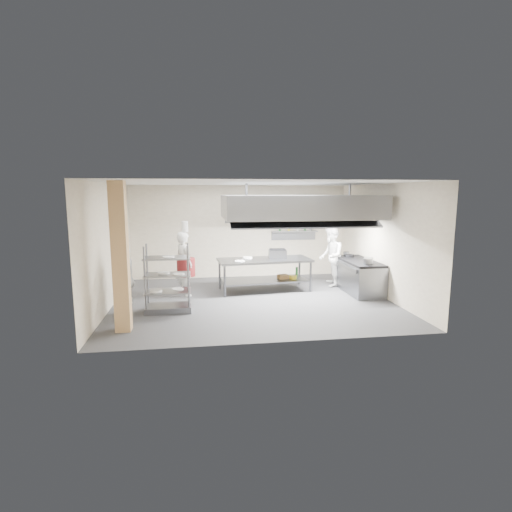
{
  "coord_description": "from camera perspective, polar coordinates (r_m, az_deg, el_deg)",
  "views": [
    {
      "loc": [
        -1.38,
        -9.98,
        2.77
      ],
      "look_at": [
        0.12,
        0.2,
        1.13
      ],
      "focal_mm": 28.0,
      "sensor_mm": 36.0,
      "label": 1
    }
  ],
  "objects": [
    {
      "name": "chef_head",
      "position": [
        10.91,
        -10.2,
        -1.09
      ],
      "size": [
        0.68,
        0.76,
        1.75
      ],
      "primitive_type": "imported",
      "rotation": [
        0.0,
        0.0,
        2.09
      ],
      "color": "white",
      "rests_on": "floor"
    },
    {
      "name": "chef_plating",
      "position": [
        9.42,
        -18.12,
        -3.25
      ],
      "size": [
        0.45,
        1.0,
        1.67
      ],
      "primitive_type": "imported",
      "rotation": [
        0.0,
        0.0,
        -1.52
      ],
      "color": "silver",
      "rests_on": "floor"
    },
    {
      "name": "plate_stack",
      "position": [
        9.59,
        -12.47,
        -4.78
      ],
      "size": [
        0.28,
        0.28,
        0.05
      ],
      "primitive_type": "cylinder",
      "color": "white",
      "rests_on": "pass_rack"
    },
    {
      "name": "range_top",
      "position": [
        11.54,
        14.48,
        -0.71
      ],
      "size": [
        0.78,
        1.96,
        0.06
      ],
      "primitive_type": "cube",
      "color": "black",
      "rests_on": "cooking_range"
    },
    {
      "name": "floor",
      "position": [
        10.44,
        -0.49,
        -6.32
      ],
      "size": [
        7.0,
        7.0,
        0.0
      ],
      "primitive_type": "plane",
      "color": "#363638",
      "rests_on": "ground"
    },
    {
      "name": "wall_back",
      "position": [
        13.11,
        -2.3,
        3.5
      ],
      "size": [
        7.0,
        0.0,
        7.0
      ],
      "primitive_type": "plane",
      "rotation": [
        1.57,
        0.0,
        0.0
      ],
      "color": "#B9AB92",
      "rests_on": "ground"
    },
    {
      "name": "wall_left",
      "position": [
        10.28,
        -20.22,
        1.4
      ],
      "size": [
        0.0,
        6.0,
        6.0
      ],
      "primitive_type": "plane",
      "rotation": [
        1.57,
        0.0,
        1.57
      ],
      "color": "#B9AB92",
      "rests_on": "ground"
    },
    {
      "name": "exhaust_hood",
      "position": [
        10.72,
        6.15,
        7.03
      ],
      "size": [
        4.0,
        2.5,
        0.6
      ],
      "primitive_type": "cube",
      "color": "slate",
      "rests_on": "ceiling"
    },
    {
      "name": "cooking_range",
      "position": [
        11.62,
        14.39,
        -2.89
      ],
      "size": [
        0.8,
        2.0,
        0.84
      ],
      "primitive_type": "cube",
      "color": "slate",
      "rests_on": "floor"
    },
    {
      "name": "column",
      "position": [
        8.32,
        -18.81,
        -0.22
      ],
      "size": [
        0.3,
        0.3,
        3.0
      ],
      "primitive_type": "cube",
      "color": "tan",
      "rests_on": "floor"
    },
    {
      "name": "wall_right",
      "position": [
        11.18,
        17.59,
        2.11
      ],
      "size": [
        0.0,
        6.0,
        6.0
      ],
      "primitive_type": "plane",
      "rotation": [
        1.57,
        0.0,
        -1.57
      ],
      "color": "#B9AB92",
      "rests_on": "ground"
    },
    {
      "name": "griddle",
      "position": [
        11.41,
        3.09,
        0.29
      ],
      "size": [
        0.54,
        0.44,
        0.24
      ],
      "primitive_type": "cube",
      "rotation": [
        0.0,
        0.0,
        -0.11
      ],
      "color": "slate",
      "rests_on": "island_worktop"
    },
    {
      "name": "hood_strip_a",
      "position": [
        10.55,
        1.36,
        5.31
      ],
      "size": [
        1.6,
        0.12,
        0.04
      ],
      "primitive_type": "cube",
      "color": "white",
      "rests_on": "exhaust_hood"
    },
    {
      "name": "wall_shelf",
      "position": [
        13.26,
        5.55,
        3.52
      ],
      "size": [
        1.5,
        0.28,
        0.04
      ],
      "primitive_type": "cube",
      "color": "slate",
      "rests_on": "wall_back"
    },
    {
      "name": "chef_line",
      "position": [
        12.05,
        10.64,
        -0.08
      ],
      "size": [
        0.88,
        1.01,
        1.78
      ],
      "primitive_type": "imported",
      "rotation": [
        0.0,
        0.0,
        -1.84
      ],
      "color": "silver",
      "rests_on": "floor"
    },
    {
      "name": "pass_rack",
      "position": [
        9.52,
        -12.53,
        -3.14
      ],
      "size": [
        1.07,
        0.63,
        1.59
      ],
      "primitive_type": null,
      "rotation": [
        0.0,
        0.0,
        0.01
      ],
      "color": "gray",
      "rests_on": "floor"
    },
    {
      "name": "stockpot",
      "position": [
        11.06,
        15.75,
        -0.59
      ],
      "size": [
        0.23,
        0.23,
        0.16
      ],
      "primitive_type": "cylinder",
      "color": "slate",
      "rests_on": "range_top"
    },
    {
      "name": "wicker_basket",
      "position": [
        11.48,
        3.84,
        -2.96
      ],
      "size": [
        0.32,
        0.26,
        0.12
      ],
      "primitive_type": "cube",
      "rotation": [
        0.0,
        0.0,
        0.23
      ],
      "color": "olive",
      "rests_on": "island_undershelf"
    },
    {
      "name": "island",
      "position": [
        11.37,
        1.22,
        -2.69
      ],
      "size": [
        2.69,
        1.32,
        0.91
      ],
      "primitive_type": null,
      "rotation": [
        0.0,
        0.0,
        0.09
      ],
      "color": "gray",
      "rests_on": "floor"
    },
    {
      "name": "island_undershelf",
      "position": [
        11.4,
        1.21,
        -3.45
      ],
      "size": [
        2.47,
        1.19,
        0.04
      ],
      "primitive_type": "cube",
      "rotation": [
        0.0,
        0.0,
        0.09
      ],
      "color": "slate",
      "rests_on": "island"
    },
    {
      "name": "ceiling",
      "position": [
        10.07,
        -0.51,
        10.37
      ],
      "size": [
        7.0,
        7.0,
        0.0
      ],
      "primitive_type": "plane",
      "rotation": [
        3.14,
        0.0,
        0.0
      ],
      "color": "silver",
      "rests_on": "wall_back"
    },
    {
      "name": "hood_strip_b",
      "position": [
        11.0,
        10.68,
        5.31
      ],
      "size": [
        1.6,
        0.12,
        0.04
      ],
      "primitive_type": "cube",
      "color": "white",
      "rests_on": "exhaust_hood"
    },
    {
      "name": "island_worktop",
      "position": [
        11.29,
        1.22,
        -0.58
      ],
      "size": [
        2.69,
        1.32,
        0.06
      ],
      "primitive_type": "cube",
      "rotation": [
        0.0,
        0.0,
        0.09
      ],
      "color": "slate",
      "rests_on": "island"
    }
  ]
}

